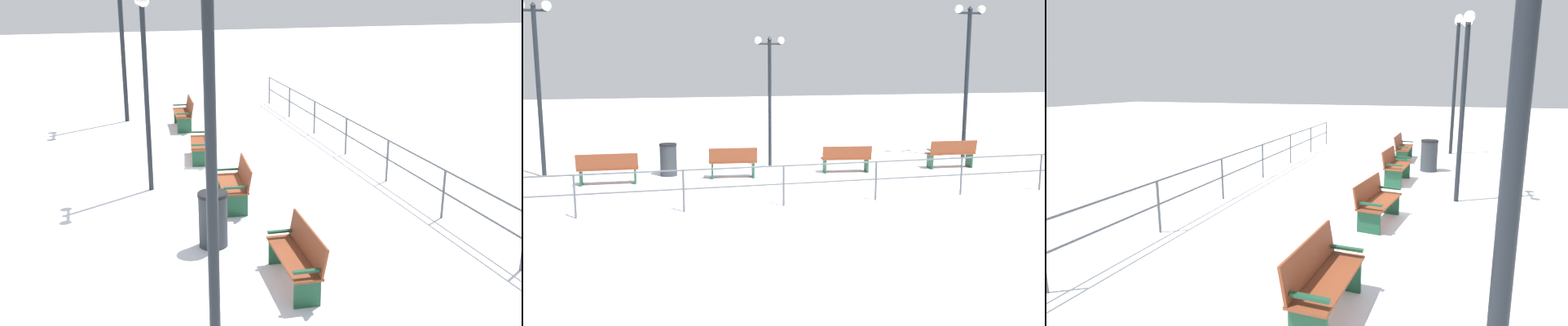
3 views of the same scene
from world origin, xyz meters
The scene contains 10 objects.
ground_plane centered at (0.00, 0.00, 0.00)m, with size 80.00×80.00×0.00m, color white.
bench_nearest centered at (-0.04, -5.25, 0.48)m, with size 0.63×1.57×0.91m.
bench_second centered at (0.06, -1.74, 0.44)m, with size 0.77×1.57×0.84m.
bench_third centered at (0.06, 1.76, 0.47)m, with size 0.70×1.45×0.92m.
bench_fourth centered at (-0.05, 5.26, 0.47)m, with size 0.56×1.67×0.89m.
lamppost_near centered at (1.61, -6.67, 3.42)m, with size 0.28×1.13×5.24m.
lamppost_middle centered at (1.61, 0.29, 2.78)m, with size 0.23×0.96×4.15m.
lamppost_far centered at (1.61, 7.13, 3.44)m, with size 0.29×0.99×5.07m.
waterfront_railing centered at (-3.60, 0.00, 0.67)m, with size 0.05×16.38×0.98m.
trash_bin centered at (0.90, 3.56, 0.49)m, with size 0.52×0.52×0.97m.
Camera 2 is at (-16.94, 4.57, 3.37)m, focal length 41.20 mm.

